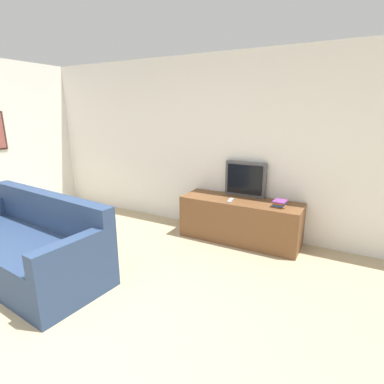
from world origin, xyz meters
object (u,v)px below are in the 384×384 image
tv_stand (240,220)px  book_stack (280,203)px  couch (27,248)px  television (245,179)px  remote_on_stand (230,200)px

tv_stand → book_stack: 0.65m
couch → book_stack: 3.10m
television → couch: television is taller
couch → remote_on_stand: couch is taller
couch → book_stack: bearing=44.6°
television → couch: bearing=-129.0°
tv_stand → remote_on_stand: 0.36m
book_stack → remote_on_stand: 0.66m
couch → remote_on_stand: 2.57m
tv_stand → television: (-0.02, 0.23, 0.55)m
television → book_stack: 0.66m
television → tv_stand: bearing=-84.3°
tv_stand → book_stack: (0.55, -0.04, 0.34)m
tv_stand → television: size_ratio=2.82×
television → book_stack: bearing=-25.5°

